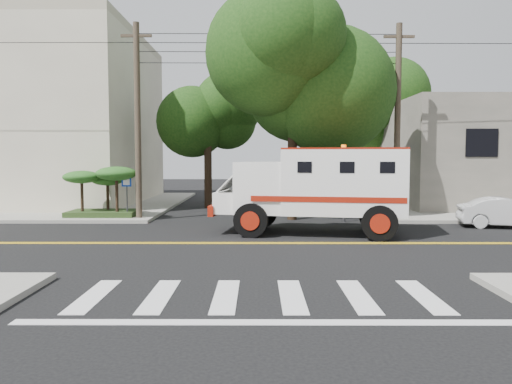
{
  "coord_description": "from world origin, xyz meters",
  "views": [
    {
      "loc": [
        -0.12,
        -16.87,
        2.94
      ],
      "look_at": [
        -0.19,
        2.23,
        1.6
      ],
      "focal_mm": 35.0,
      "sensor_mm": 36.0,
      "label": 1
    }
  ],
  "objects_px": {
    "pedestrian_a": "(396,198)",
    "armored_truck": "(318,185)",
    "pedestrian_b": "(452,194)",
    "parked_sedan": "(507,213)"
  },
  "relations": [
    {
      "from": "parked_sedan",
      "to": "pedestrian_a",
      "type": "height_order",
      "value": "pedestrian_a"
    },
    {
      "from": "pedestrian_a",
      "to": "armored_truck",
      "type": "bearing_deg",
      "value": 9.51
    },
    {
      "from": "pedestrian_a",
      "to": "parked_sedan",
      "type": "bearing_deg",
      "value": 99.02
    },
    {
      "from": "armored_truck",
      "to": "parked_sedan",
      "type": "height_order",
      "value": "armored_truck"
    },
    {
      "from": "pedestrian_a",
      "to": "pedestrian_b",
      "type": "height_order",
      "value": "pedestrian_b"
    },
    {
      "from": "parked_sedan",
      "to": "pedestrian_b",
      "type": "xyz_separation_m",
      "value": [
        -0.43,
        4.84,
        0.43
      ]
    },
    {
      "from": "armored_truck",
      "to": "pedestrian_b",
      "type": "height_order",
      "value": "armored_truck"
    },
    {
      "from": "parked_sedan",
      "to": "pedestrian_b",
      "type": "distance_m",
      "value": 4.88
    },
    {
      "from": "pedestrian_a",
      "to": "pedestrian_b",
      "type": "bearing_deg",
      "value": 165.93
    },
    {
      "from": "armored_truck",
      "to": "pedestrian_a",
      "type": "distance_m",
      "value": 6.68
    }
  ]
}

